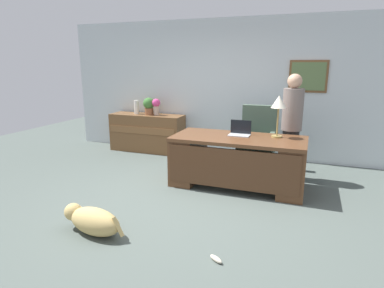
{
  "coord_description": "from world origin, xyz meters",
  "views": [
    {
      "loc": [
        1.62,
        -3.8,
        1.83
      ],
      "look_at": [
        0.1,
        0.3,
        0.75
      ],
      "focal_mm": 30.28,
      "sensor_mm": 36.0,
      "label": 1
    }
  ],
  "objects_px": {
    "vase_with_flowers": "(156,105)",
    "dog_lying": "(92,220)",
    "person_standing": "(291,126)",
    "armchair": "(257,142)",
    "potted_plant": "(149,105)",
    "dog_toy_ball": "(79,210)",
    "dog_toy_bone": "(216,259)",
    "desk_lamp": "(279,105)",
    "credenza": "(147,133)",
    "desk": "(237,160)",
    "vase_empty": "(137,107)",
    "laptop": "(240,132)"
  },
  "relations": [
    {
      "from": "potted_plant",
      "to": "dog_toy_bone",
      "type": "height_order",
      "value": "potted_plant"
    },
    {
      "from": "dog_toy_ball",
      "to": "dog_toy_bone",
      "type": "distance_m",
      "value": 1.94
    },
    {
      "from": "vase_empty",
      "to": "desk_lamp",
      "type": "bearing_deg",
      "value": -21.08
    },
    {
      "from": "vase_with_flowers",
      "to": "dog_lying",
      "type": "bearing_deg",
      "value": -75.42
    },
    {
      "from": "desk",
      "to": "dog_lying",
      "type": "height_order",
      "value": "desk"
    },
    {
      "from": "desk",
      "to": "dog_toy_bone",
      "type": "xyz_separation_m",
      "value": [
        0.26,
        -2.0,
        -0.4
      ]
    },
    {
      "from": "vase_with_flowers",
      "to": "vase_empty",
      "type": "relative_size",
      "value": 1.17
    },
    {
      "from": "person_standing",
      "to": "desk",
      "type": "bearing_deg",
      "value": -137.45
    },
    {
      "from": "potted_plant",
      "to": "credenza",
      "type": "bearing_deg",
      "value": -178.68
    },
    {
      "from": "desk",
      "to": "vase_empty",
      "type": "height_order",
      "value": "vase_empty"
    },
    {
      "from": "person_standing",
      "to": "potted_plant",
      "type": "xyz_separation_m",
      "value": [
        -2.94,
        0.75,
        0.12
      ]
    },
    {
      "from": "armchair",
      "to": "desk_lamp",
      "type": "distance_m",
      "value": 1.14
    },
    {
      "from": "person_standing",
      "to": "dog_toy_ball",
      "type": "xyz_separation_m",
      "value": [
        -2.36,
        -2.28,
        -0.82
      ]
    },
    {
      "from": "laptop",
      "to": "vase_with_flowers",
      "type": "height_order",
      "value": "vase_with_flowers"
    },
    {
      "from": "armchair",
      "to": "vase_with_flowers",
      "type": "height_order",
      "value": "vase_with_flowers"
    },
    {
      "from": "armchair",
      "to": "dog_toy_ball",
      "type": "height_order",
      "value": "armchair"
    },
    {
      "from": "vase_with_flowers",
      "to": "desk_lamp",
      "type": "bearing_deg",
      "value": -24.47
    },
    {
      "from": "person_standing",
      "to": "potted_plant",
      "type": "bearing_deg",
      "value": 165.69
    },
    {
      "from": "credenza",
      "to": "dog_lying",
      "type": "relative_size",
      "value": 1.92
    },
    {
      "from": "desk_lamp",
      "to": "vase_with_flowers",
      "type": "bearing_deg",
      "value": 155.53
    },
    {
      "from": "dog_toy_ball",
      "to": "potted_plant",
      "type": "bearing_deg",
      "value": 100.73
    },
    {
      "from": "armchair",
      "to": "potted_plant",
      "type": "xyz_separation_m",
      "value": [
        -2.35,
        0.43,
        0.49
      ]
    },
    {
      "from": "dog_lying",
      "to": "potted_plant",
      "type": "relative_size",
      "value": 2.31
    },
    {
      "from": "armchair",
      "to": "dog_lying",
      "type": "relative_size",
      "value": 1.35
    },
    {
      "from": "dog_toy_ball",
      "to": "dog_toy_bone",
      "type": "bearing_deg",
      "value": -11.2
    },
    {
      "from": "armchair",
      "to": "laptop",
      "type": "distance_m",
      "value": 0.88
    },
    {
      "from": "credenza",
      "to": "person_standing",
      "type": "xyz_separation_m",
      "value": [
        3.0,
        -0.75,
        0.48
      ]
    },
    {
      "from": "person_standing",
      "to": "vase_with_flowers",
      "type": "relative_size",
      "value": 4.96
    },
    {
      "from": "laptop",
      "to": "dog_toy_ball",
      "type": "height_order",
      "value": "laptop"
    },
    {
      "from": "desk_lamp",
      "to": "vase_empty",
      "type": "height_order",
      "value": "desk_lamp"
    },
    {
      "from": "dog_lying",
      "to": "dog_toy_ball",
      "type": "distance_m",
      "value": 0.59
    },
    {
      "from": "credenza",
      "to": "dog_toy_ball",
      "type": "relative_size",
      "value": 15.03
    },
    {
      "from": "laptop",
      "to": "vase_empty",
      "type": "relative_size",
      "value": 1.1
    },
    {
      "from": "desk",
      "to": "desk_lamp",
      "type": "height_order",
      "value": "desk_lamp"
    },
    {
      "from": "laptop",
      "to": "desk",
      "type": "bearing_deg",
      "value": -85.64
    },
    {
      "from": "vase_empty",
      "to": "dog_toy_ball",
      "type": "height_order",
      "value": "vase_empty"
    },
    {
      "from": "armchair",
      "to": "potted_plant",
      "type": "bearing_deg",
      "value": 169.74
    },
    {
      "from": "laptop",
      "to": "desk_lamp",
      "type": "bearing_deg",
      "value": 5.19
    },
    {
      "from": "person_standing",
      "to": "dog_toy_ball",
      "type": "relative_size",
      "value": 15.95
    },
    {
      "from": "vase_empty",
      "to": "dog_toy_bone",
      "type": "height_order",
      "value": "vase_empty"
    },
    {
      "from": "desk_lamp",
      "to": "person_standing",
      "type": "bearing_deg",
      "value": 67.46
    },
    {
      "from": "laptop",
      "to": "dog_toy_ball",
      "type": "xyz_separation_m",
      "value": [
        -1.64,
        -1.8,
        -0.77
      ]
    },
    {
      "from": "armchair",
      "to": "dog_lying",
      "type": "distance_m",
      "value": 3.24
    },
    {
      "from": "credenza",
      "to": "desk_lamp",
      "type": "distance_m",
      "value": 3.17
    },
    {
      "from": "dog_lying",
      "to": "laptop",
      "type": "height_order",
      "value": "laptop"
    },
    {
      "from": "credenza",
      "to": "vase_with_flowers",
      "type": "bearing_deg",
      "value": 0.34
    },
    {
      "from": "armchair",
      "to": "vase_with_flowers",
      "type": "bearing_deg",
      "value": 168.95
    },
    {
      "from": "dog_lying",
      "to": "dog_toy_bone",
      "type": "height_order",
      "value": "dog_lying"
    },
    {
      "from": "dog_lying",
      "to": "vase_with_flowers",
      "type": "height_order",
      "value": "vase_with_flowers"
    },
    {
      "from": "armchair",
      "to": "dog_toy_bone",
      "type": "xyz_separation_m",
      "value": [
        0.12,
        -2.98,
        -0.47
      ]
    }
  ]
}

